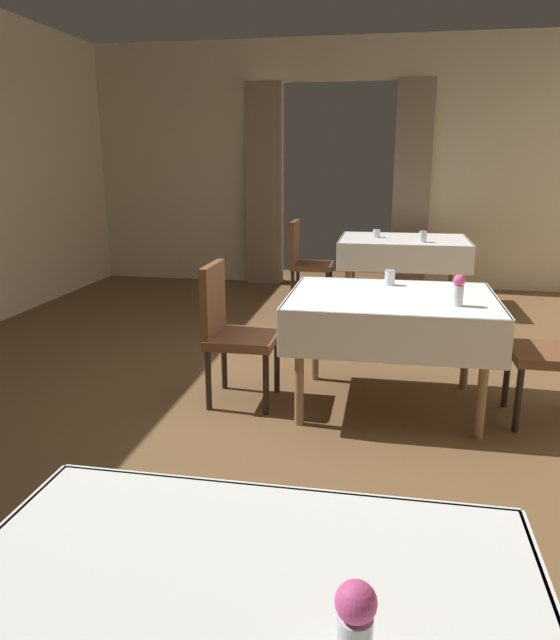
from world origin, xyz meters
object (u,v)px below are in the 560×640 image
glass_far_b (376,233)px  glass_mid_b (390,278)px  dining_table_far (403,247)px  chair_mid_left (231,327)px  flower_vase_mid (459,289)px  glass_far_a (423,237)px  flower_vase_near (355,626)px  dining_table_mid (391,310)px  chair_far_left (305,258)px

glass_far_b → glass_mid_b: bearing=-86.5°
dining_table_far → glass_mid_b: 2.56m
chair_mid_left → glass_mid_b: 1.13m
dining_table_far → flower_vase_mid: 3.11m
chair_mid_left → glass_far_a: size_ratio=7.94×
flower_vase_near → glass_mid_b: flower_vase_near is taller
glass_mid_b → glass_far_b: (-0.16, 2.58, -0.01)m
dining_table_mid → dining_table_far: same height
chair_mid_left → flower_vase_mid: flower_vase_mid is taller
chair_mid_left → flower_vase_mid: 1.46m
chair_mid_left → glass_mid_b: size_ratio=8.99×
glass_far_b → dining_table_mid: bearing=-86.5°
glass_far_b → flower_vase_near: bearing=-88.9°
dining_table_mid → flower_vase_mid: 0.48m
glass_far_a → glass_mid_b: bearing=-98.2°
flower_vase_near → flower_vase_mid: flower_vase_mid is taller
dining_table_mid → glass_far_b: glass_far_b is taller
dining_table_far → flower_vase_near: bearing=-91.8°
dining_table_far → flower_vase_mid: bearing=-85.3°
dining_table_mid → glass_far_a: bearing=83.2°
dining_table_mid → glass_far_a: glass_far_a is taller
chair_mid_left → flower_vase_near: chair_mid_left is taller
chair_mid_left → flower_vase_mid: bearing=-5.3°
glass_mid_b → glass_far_a: 2.29m
glass_mid_b → chair_mid_left: bearing=-158.2°
dining_table_far → chair_mid_left: chair_mid_left is taller
chair_far_left → flower_vase_near: 5.78m
dining_table_mid → flower_vase_near: 2.95m
chair_far_left → glass_far_a: 1.30m
flower_vase_near → glass_mid_b: size_ratio=1.72×
dining_table_far → glass_far_b: size_ratio=15.59×
dining_table_mid → flower_vase_near: size_ratio=7.31×
glass_far_a → chair_far_left: bearing=171.9°
chair_mid_left → glass_far_b: size_ratio=10.57×
chair_far_left → glass_far_b: bearing=9.9°
glass_far_b → glass_far_a: bearing=-32.9°
dining_table_far → chair_far_left: size_ratio=1.47×
glass_far_a → glass_far_b: (-0.48, 0.31, -0.01)m
chair_far_left → glass_far_a: bearing=-8.1°
flower_vase_mid → glass_far_b: size_ratio=2.12×
dining_table_far → flower_vase_near: size_ratio=7.70×
chair_mid_left → flower_vase_near: 3.03m
dining_table_mid → dining_table_far: 2.87m
glass_far_a → glass_far_b: bearing=147.1°
dining_table_mid → chair_mid_left: (-1.03, -0.09, -0.14)m
glass_far_a → chair_mid_left: bearing=-116.6°
chair_mid_left → flower_vase_mid: (1.41, -0.13, 0.34)m
dining_table_far → chair_far_left: bearing=-174.3°
chair_far_left → glass_mid_b: 2.63m
glass_far_a → glass_far_b: size_ratio=1.33×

